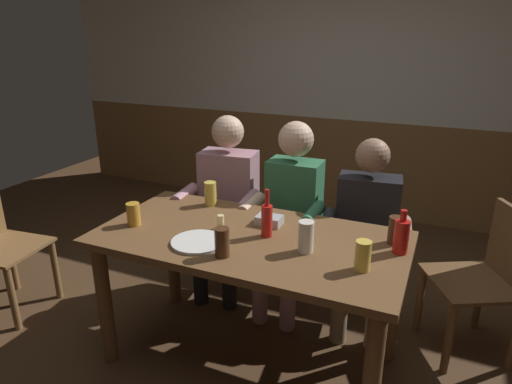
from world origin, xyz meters
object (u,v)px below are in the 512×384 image
Objects in this scene: dining_table at (250,257)px; table_candle at (221,222)px; person_0 at (226,198)px; person_2 at (366,228)px; pint_glass_1 at (210,194)px; condiment_caddy at (269,220)px; pint_glass_3 at (133,214)px; pint_glass_2 at (395,230)px; pint_glass_4 at (363,256)px; chair_empty_near_left at (486,278)px; bottle_1 at (401,236)px; person_1 at (290,210)px; bottle_0 at (267,219)px; plate_0 at (198,242)px; pint_glass_5 at (306,237)px; pint_glass_0 at (222,242)px.

table_candle reaches higher than dining_table.
person_2 is at bearing 172.01° from person_0.
person_0 is 0.38m from pint_glass_1.
pint_glass_3 is at bearing -155.88° from condiment_caddy.
dining_table is 0.68m from pint_glass_3.
pint_glass_2 is 0.35m from pint_glass_4.
chair_empty_near_left is 6.98× the size of pint_glass_3.
person_0 is at bearing 156.46° from bottle_1.
person_1 is 1.05× the size of person_2.
person_1 is 8.97× the size of condiment_caddy.
pint_glass_1 reaches higher than pint_glass_4.
bottle_1 is at bearing 60.98° from pint_glass_4.
person_1 is at bearing 94.72° from condiment_caddy.
pint_glass_2 is at bearing 3.15° from condiment_caddy.
bottle_0 is at bearing -72.79° from condiment_caddy.
pint_glass_3 is (-0.46, -0.14, 0.02)m from table_candle.
person_0 reaches higher than chair_empty_near_left.
person_1 reaches higher than bottle_1.
pint_glass_3 reaches higher than dining_table.
plate_0 is at bearing -137.16° from dining_table.
pint_glass_5 reaches higher than condiment_caddy.
person_0 reaches higher than pint_glass_4.
pint_glass_5 is at bearing 14.25° from plate_0.
pint_glass_1 reaches higher than pint_glass_2.
condiment_caddy is 0.75m from pint_glass_3.
bottle_1 is 1.51× the size of pint_glass_1.
pint_glass_2 is (0.88, 0.20, 0.03)m from table_candle.
pint_glass_1 is (-0.40, -0.33, 0.16)m from person_1.
chair_empty_near_left is 1.01m from pint_glass_4.
bottle_0 is at bearing 37.81° from plate_0.
condiment_caddy is (0.04, 0.18, 0.15)m from dining_table.
condiment_caddy reaches higher than plate_0.
person_1 reaches higher than condiment_caddy.
plate_0 reaches higher than dining_table.
person_2 is 8.30× the size of pint_glass_0.
pint_glass_0 is 1.01× the size of pint_glass_2.
condiment_caddy is (-1.15, -0.44, 0.33)m from chair_empty_near_left.
pint_glass_1 is at bearing 175.09° from pint_glass_2.
condiment_caddy is 0.44m from plate_0.
chair_empty_near_left is (1.66, -0.03, -0.22)m from person_0.
bottle_0 is at bearing 163.46° from pint_glass_4.
bottle_0 is 1.76× the size of pint_glass_1.
condiment_caddy is 0.99× the size of pint_glass_4.
pint_glass_0 reaches higher than pint_glass_3.
dining_table is at bearing -163.01° from pint_glass_2.
bottle_1 is at bearing 110.93° from chair_empty_near_left.
pint_glass_5 is at bearing 131.60° from person_0.
pint_glass_2 is at bearing 74.35° from pint_glass_4.
pint_glass_5 reaches higher than pint_glass_4.
pint_glass_1 is at bearing 150.48° from bottle_0.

